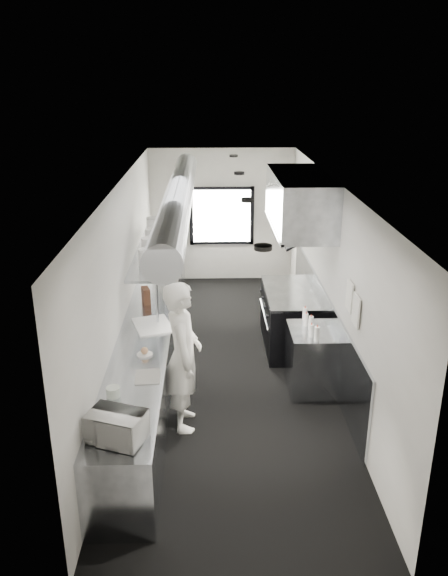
{
  "coord_description": "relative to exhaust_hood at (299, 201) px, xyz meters",
  "views": [
    {
      "loc": [
        -0.27,
        -7.7,
        4.16
      ],
      "look_at": [
        -0.06,
        -0.2,
        1.35
      ],
      "focal_mm": 35.3,
      "sensor_mm": 36.0,
      "label": 1
    }
  ],
  "objects": [
    {
      "name": "squeeze_bottle_c",
      "position": [
        0.02,
        -1.36,
        -1.39
      ],
      "size": [
        0.08,
        0.08,
        0.19
      ],
      "primitive_type": "cylinder",
      "rotation": [
        0.0,
        0.0,
        -0.2
      ],
      "color": "silver",
      "rests_on": "bottle_station"
    },
    {
      "name": "small_plate",
      "position": [
        -2.18,
        -2.07,
        -1.48
      ],
      "size": [
        0.21,
        0.21,
        0.02
      ],
      "primitive_type": "cylinder",
      "rotation": [
        0.0,
        0.0,
        0.06
      ],
      "color": "silver",
      "rests_on": "prep_counter"
    },
    {
      "name": "wall_left",
      "position": [
        -2.6,
        -0.7,
        -0.99
      ],
      "size": [
        0.02,
        8.0,
        2.8
      ],
      "primitive_type": "cube",
      "color": "silver",
      "rests_on": "floor"
    },
    {
      "name": "plate_stack_b",
      "position": [
        -2.29,
        -0.08,
        -0.67
      ],
      "size": [
        0.26,
        0.26,
        0.29
      ],
      "primitive_type": "cylinder",
      "rotation": [
        0.0,
        0.0,
        -0.16
      ],
      "color": "silver",
      "rests_on": "pass_shelf"
    },
    {
      "name": "wall_cladding",
      "position": [
        0.38,
        -0.4,
        -1.84
      ],
      "size": [
        0.03,
        5.5,
        1.1
      ],
      "primitive_type": "cube",
      "color": "gray",
      "rests_on": "wall_right"
    },
    {
      "name": "plate_stack_d",
      "position": [
        -2.29,
        0.88,
        -0.63
      ],
      "size": [
        0.31,
        0.31,
        0.38
      ],
      "primitive_type": "cylinder",
      "rotation": [
        0.0,
        0.0,
        0.31
      ],
      "color": "silver",
      "rests_on": "pass_shelf"
    },
    {
      "name": "bottle_station",
      "position": [
        0.05,
        -1.4,
        -1.94
      ],
      "size": [
        0.65,
        0.8,
        0.9
      ],
      "primitive_type": "cube",
      "color": "gray",
      "rests_on": "floor"
    },
    {
      "name": "wall_back",
      "position": [
        -1.1,
        3.3,
        -0.99
      ],
      "size": [
        3.0,
        0.02,
        2.8
      ],
      "primitive_type": "cube",
      "color": "silver",
      "rests_on": "floor"
    },
    {
      "name": "plate_stack_a",
      "position": [
        -2.29,
        -0.51,
        -0.7
      ],
      "size": [
        0.27,
        0.27,
        0.25
      ],
      "primitive_type": "cylinder",
      "rotation": [
        0.0,
        0.0,
        0.34
      ],
      "color": "silver",
      "rests_on": "pass_shelf"
    },
    {
      "name": "squeeze_bottle_a",
      "position": [
        0.03,
        -1.72,
        -1.39
      ],
      "size": [
        0.09,
        0.09,
        0.2
      ],
      "primitive_type": "cylinder",
      "rotation": [
        0.0,
        0.0,
        0.39
      ],
      "color": "silver",
      "rests_on": "bottle_station"
    },
    {
      "name": "pastry",
      "position": [
        -2.18,
        -2.07,
        -1.43
      ],
      "size": [
        0.09,
        0.09,
        0.09
      ],
      "primitive_type": "sphere",
      "color": "tan",
      "rests_on": "small_plate"
    },
    {
      "name": "deli_tub_a",
      "position": [
        -2.35,
        -3.54,
        -1.45
      ],
      "size": [
        0.15,
        0.15,
        0.09
      ],
      "primitive_type": "cylinder",
      "rotation": [
        0.0,
        0.0,
        -0.24
      ],
      "color": "silver",
      "rests_on": "prep_counter"
    },
    {
      "name": "notice_sheet_b",
      "position": [
        0.37,
        -2.25,
        -0.84
      ],
      "size": [
        0.02,
        0.28,
        0.38
      ],
      "primitive_type": "cube",
      "color": "white",
      "rests_on": "wall_right"
    },
    {
      "name": "squeeze_bottle_e",
      "position": [
        -0.02,
        -1.06,
        -1.39
      ],
      "size": [
        0.09,
        0.09,
        0.2
      ],
      "primitive_type": "cylinder",
      "rotation": [
        0.0,
        0.0,
        0.39
      ],
      "color": "silver",
      "rests_on": "bottle_station"
    },
    {
      "name": "exhaust_hood",
      "position": [
        0.0,
        0.0,
        0.0
      ],
      "size": [
        0.81,
        2.2,
        0.88
      ],
      "color": "gray",
      "rests_on": "ceiling"
    },
    {
      "name": "pass_shelf",
      "position": [
        -2.29,
        0.3,
        -0.86
      ],
      "size": [
        0.45,
        3.0,
        0.68
      ],
      "color": "gray",
      "rests_on": "prep_counter"
    },
    {
      "name": "range",
      "position": [
        -0.06,
        0.0,
        -1.92
      ],
      "size": [
        0.88,
        1.6,
        0.94
      ],
      "color": "black",
      "rests_on": "floor"
    },
    {
      "name": "notice_sheet_a",
      "position": [
        0.37,
        -1.9,
        -0.79
      ],
      "size": [
        0.02,
        0.28,
        0.38
      ],
      "primitive_type": "cube",
      "color": "white",
      "rests_on": "wall_right"
    },
    {
      "name": "newspaper",
      "position": [
        -2.09,
        -2.62,
        -1.49
      ],
      "size": [
        0.31,
        0.38,
        0.01
      ],
      "primitive_type": "cube",
      "rotation": [
        0.0,
        0.0,
        0.08
      ],
      "color": "silver",
      "rests_on": "prep_counter"
    },
    {
      "name": "squeeze_bottle_d",
      "position": [
        -0.03,
        -1.24,
        -1.4
      ],
      "size": [
        0.06,
        0.06,
        0.18
      ],
      "primitive_type": "cylinder",
      "rotation": [
        0.0,
        0.0,
        0.03
      ],
      "color": "silver",
      "rests_on": "bottle_station"
    },
    {
      "name": "far_work_table",
      "position": [
        -2.25,
        2.5,
        -1.94
      ],
      "size": [
        0.7,
        1.2,
        0.9
      ],
      "primitive_type": "cube",
      "color": "gray",
      "rests_on": "floor"
    },
    {
      "name": "plate_stack_c",
      "position": [
        -2.29,
        0.43,
        -0.67
      ],
      "size": [
        0.23,
        0.23,
        0.3
      ],
      "primitive_type": "cylinder",
      "rotation": [
        0.0,
        0.0,
        0.09
      ],
      "color": "silver",
      "rests_on": "pass_shelf"
    },
    {
      "name": "microwave",
      "position": [
        -2.26,
        -3.82,
        -1.34
      ],
      "size": [
        0.59,
        0.52,
        0.29
      ],
      "primitive_type": "imported",
      "rotation": [
        0.0,
        0.0,
        -0.35
      ],
      "color": "silver",
      "rests_on": "prep_counter"
    },
    {
      "name": "deli_tub_b",
      "position": [
        -2.42,
        -3.03,
        -1.44
      ],
      "size": [
        0.2,
        0.2,
        0.11
      ],
      "primitive_type": "cylinder",
      "rotation": [
        0.0,
        0.0,
        0.37
      ],
      "color": "silver",
      "rests_on": "prep_counter"
    },
    {
      "name": "hvac_duct",
      "position": [
        -1.8,
        -0.3,
        0.16
      ],
      "size": [
        0.4,
        6.4,
        0.4
      ],
      "primitive_type": "cylinder",
      "rotation": [
        1.57,
        0.0,
        0.0
      ],
      "color": "#989BA0",
      "rests_on": "ceiling"
    },
    {
      "name": "cutting_board",
      "position": [
        -2.16,
        -1.19,
        -1.48
      ],
      "size": [
        0.65,
        0.76,
        0.02
      ],
      "primitive_type": "cube",
      "rotation": [
        0.0,
        0.0,
        0.31
      ],
      "color": "silver",
      "rests_on": "prep_counter"
    },
    {
      "name": "line_cook",
      "position": [
        -1.7,
        -2.22,
        -1.43
      ],
      "size": [
        0.51,
        0.73,
        1.92
      ],
      "primitive_type": "imported",
      "rotation": [
        0.0,
        0.0,
        1.64
      ],
      "color": "white",
      "rests_on": "floor"
    },
    {
      "name": "knife_block",
      "position": [
        -2.34,
        -0.33,
        -1.37
      ],
      "size": [
        0.16,
        0.24,
        0.24
      ],
      "primitive_type": "cube",
      "rotation": [
        0.0,
        0.0,
        0.3
      ],
      "color": "#542C1D",
      "rests_on": "prep_counter"
    },
    {
      "name": "squeeze_bottle_b",
      "position": [
        -0.02,
        -1.59,
        -1.4
      ],
      "size": [
        0.06,
        0.06,
        0.18
      ],
      "primitive_type": "cylinder",
      "rotation": [
        0.0,
        0.0,
        -0.05
      ],
      "color": "silver",
      "rests_on": "bottle_station"
    },
    {
      "name": "wall_front",
      "position": [
        -1.1,
        -4.7,
        -0.99
      ],
      "size": [
        3.0,
        0.02,
        2.8
      ],
      "primitive_type": "cube",
      "color": "silver",
      "rests_on": "floor"
    },
    {
      "name": "ceiling",
      "position": [
        -1.1,
        -0.7,
        0.41
      ],
      "size": [
        3.0,
        8.0,
        0.01
      ],
      "primitive_type": "cube",
      "color": "beige",
      "rests_on": "wall_back"
    },
    {
      "name": "prep_counter",
      "position": [
        -2.25,
        -1.2,
        -1.94
      ],
      "size": [
        0.7,
        6.0,
        0.9
      ],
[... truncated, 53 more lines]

